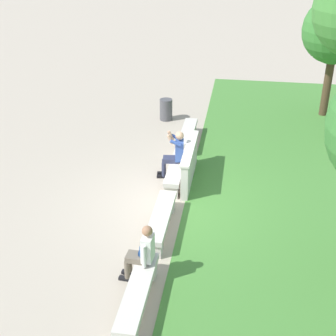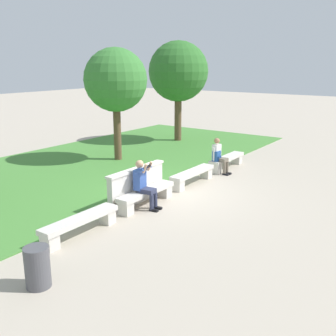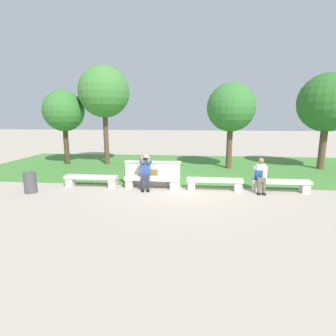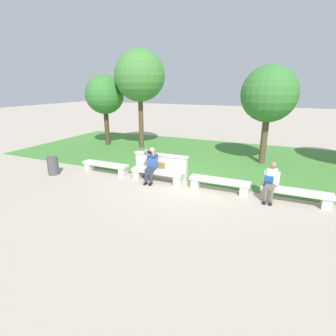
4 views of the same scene
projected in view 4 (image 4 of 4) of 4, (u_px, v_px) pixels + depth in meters
name	position (u px, v px, depth m)	size (l,w,h in m)	color
ground_plane	(187.00, 186.00, 9.67)	(80.00, 80.00, 0.00)	#B2A593
grass_strip	(216.00, 157.00, 13.48)	(21.34, 8.00, 0.03)	#478438
bench_main	(106.00, 166.00, 10.99)	(2.09, 0.40, 0.45)	beige
bench_near	(157.00, 174.00, 10.05)	(2.09, 0.40, 0.45)	beige
bench_mid	(219.00, 183.00, 9.11)	(2.09, 0.40, 0.45)	beige
bench_far	(296.00, 194.00, 8.18)	(2.09, 0.40, 0.45)	beige
backrest_wall_with_plaque	(161.00, 166.00, 10.28)	(2.23, 0.24, 1.01)	beige
person_photographer	(151.00, 163.00, 9.93)	(0.50, 0.75, 1.32)	black
person_distant	(271.00, 180.00, 8.30)	(0.48, 0.69, 1.26)	black
backpack	(268.00, 181.00, 8.39)	(0.28, 0.24, 0.43)	#234C8C
tree_behind_wall	(140.00, 76.00, 14.37)	(2.79, 2.79, 5.45)	brown
tree_right_background	(269.00, 95.00, 11.50)	(2.46, 2.46, 4.41)	brown
tree_far_back	(105.00, 95.00, 15.38)	(2.25, 2.25, 4.15)	#4C3826
trash_bin	(53.00, 166.00, 10.83)	(0.44, 0.44, 0.75)	#4C4C51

